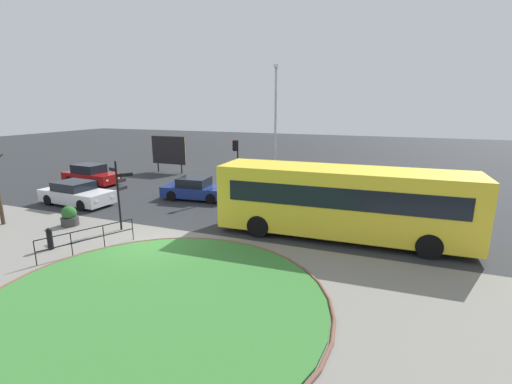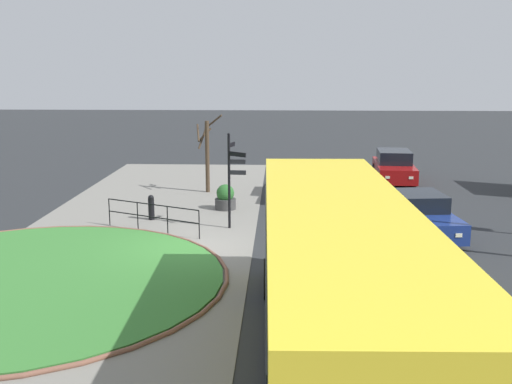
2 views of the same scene
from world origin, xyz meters
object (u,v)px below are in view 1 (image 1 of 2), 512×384
at_px(bollard_foreground, 50,239).
at_px(planter_near_signpost, 69,217).
at_px(billboard_left, 169,151).
at_px(car_far_lane, 76,194).
at_px(traffic_light_near, 236,152).
at_px(signpost_directional, 119,190).
at_px(lamppost_tall, 275,123).
at_px(bus_yellow, 342,201).
at_px(car_near_lane, 91,175).
at_px(car_trailing, 196,189).

bearing_deg(bollard_foreground, planter_near_signpost, 124.74).
bearing_deg(billboard_left, car_far_lane, -85.34).
bearing_deg(traffic_light_near, signpost_directional, 78.76).
bearing_deg(lamppost_tall, signpost_directional, -108.52).
relative_size(bus_yellow, planter_near_signpost, 10.93).
distance_m(bus_yellow, planter_near_signpost, 13.06).
bearing_deg(planter_near_signpost, traffic_light_near, 72.86).
bearing_deg(signpost_directional, bollard_foreground, -108.88).
xyz_separation_m(bus_yellow, traffic_light_near, (-8.97, 8.61, 0.71)).
height_order(lamppost_tall, planter_near_signpost, lamppost_tall).
height_order(bus_yellow, car_near_lane, bus_yellow).
relative_size(car_near_lane, car_trailing, 1.03).
xyz_separation_m(bus_yellow, billboard_left, (-16.30, 10.69, 0.23)).
distance_m(signpost_directional, billboard_left, 14.89).
xyz_separation_m(bus_yellow, car_near_lane, (-19.01, 4.51, -0.99)).
height_order(signpost_directional, car_near_lane, signpost_directional).
bearing_deg(lamppost_tall, car_near_lane, -161.90).
relative_size(traffic_light_near, billboard_left, 0.97).
bearing_deg(bus_yellow, car_near_lane, -14.85).
bearing_deg(car_near_lane, car_far_lane, -48.43).
xyz_separation_m(car_trailing, traffic_light_near, (0.47, 5.05, 1.76)).
xyz_separation_m(car_far_lane, planter_near_signpost, (2.83, -3.06, -0.19)).
xyz_separation_m(signpost_directional, car_trailing, (0.37, 6.26, -1.29)).
distance_m(bollard_foreground, traffic_light_near, 14.58).
height_order(car_far_lane, traffic_light_near, traffic_light_near).
height_order(bollard_foreground, billboard_left, billboard_left).
distance_m(car_trailing, billboard_left, 9.98).
bearing_deg(signpost_directional, planter_near_signpost, -170.32).
xyz_separation_m(bollard_foreground, planter_near_signpost, (-1.76, 2.54, -0.03)).
relative_size(car_far_lane, billboard_left, 1.37).
relative_size(car_trailing, lamppost_tall, 0.52).
relative_size(car_far_lane, traffic_light_near, 1.42).
bearing_deg(bus_yellow, bollard_foreground, 26.33).
relative_size(signpost_directional, bus_yellow, 0.30).
distance_m(bollard_foreground, car_near_lane, 13.09).
distance_m(signpost_directional, car_far_lane, 6.32).
distance_m(signpost_directional, car_near_lane, 11.75).
relative_size(bollard_foreground, billboard_left, 0.28).
relative_size(lamppost_tall, planter_near_signpost, 8.43).
bearing_deg(signpost_directional, car_near_lane, 141.88).
xyz_separation_m(lamppost_tall, planter_near_signpost, (-6.64, -11.96, -4.06)).
distance_m(bus_yellow, billboard_left, 19.49).
distance_m(car_trailing, lamppost_tall, 7.38).
bearing_deg(bollard_foreground, car_trailing, 81.43).
xyz_separation_m(car_near_lane, car_trailing, (9.56, -0.95, -0.06)).
xyz_separation_m(bollard_foreground, car_far_lane, (-4.60, 5.60, 0.16)).
height_order(bollard_foreground, lamppost_tall, lamppost_tall).
distance_m(bus_yellow, traffic_light_near, 12.45).
height_order(bollard_foreground, car_near_lane, car_near_lane).
xyz_separation_m(bollard_foreground, car_near_lane, (-8.16, 10.24, 0.21)).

